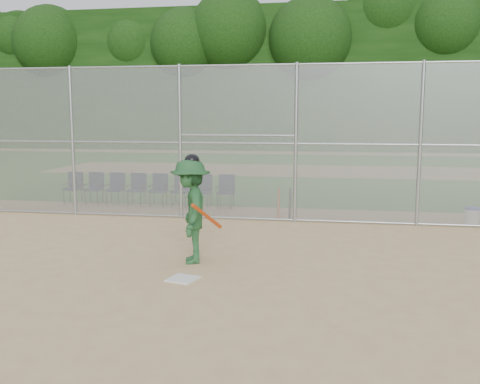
% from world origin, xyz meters
% --- Properties ---
extents(ground, '(100.00, 100.00, 0.00)m').
position_xyz_m(ground, '(0.00, 0.00, 0.00)').
color(ground, tan).
rests_on(ground, ground).
extents(grass_strip, '(100.00, 100.00, 0.00)m').
position_xyz_m(grass_strip, '(0.00, 18.00, 0.01)').
color(grass_strip, '#28601D').
rests_on(grass_strip, ground).
extents(dirt_patch_far, '(24.00, 24.00, 0.00)m').
position_xyz_m(dirt_patch_far, '(0.00, 18.00, 0.01)').
color(dirt_patch_far, tan).
rests_on(dirt_patch_far, ground).
extents(backstop_fence, '(16.09, 0.09, 4.00)m').
position_xyz_m(backstop_fence, '(0.00, 5.00, 2.07)').
color(backstop_fence, gray).
rests_on(backstop_fence, ground).
extents(treeline, '(81.00, 60.00, 11.00)m').
position_xyz_m(treeline, '(0.00, 20.00, 5.50)').
color(treeline, black).
rests_on(treeline, ground).
extents(home_plate, '(0.56, 0.56, 0.02)m').
position_xyz_m(home_plate, '(-0.51, -0.19, 0.01)').
color(home_plate, silver).
rests_on(home_plate, ground).
extents(batter_at_plate, '(1.13, 1.43, 2.01)m').
position_xyz_m(batter_at_plate, '(-0.64, 0.87, 0.97)').
color(batter_at_plate, '#1F4D27').
rests_on(batter_at_plate, ground).
extents(water_cooler, '(0.36, 0.36, 0.45)m').
position_xyz_m(water_cooler, '(5.36, 5.32, 0.23)').
color(water_cooler, white).
rests_on(water_cooler, ground).
extents(spare_bats, '(0.36, 0.31, 0.84)m').
position_xyz_m(spare_bats, '(0.71, 5.27, 0.42)').
color(spare_bats, '#D84C14').
rests_on(spare_bats, ground).
extents(chair_0, '(0.54, 0.52, 0.96)m').
position_xyz_m(chair_0, '(-5.98, 6.81, 0.48)').
color(chair_0, '#0F1A37').
rests_on(chair_0, ground).
extents(chair_1, '(0.54, 0.52, 0.96)m').
position_xyz_m(chair_1, '(-5.30, 6.81, 0.48)').
color(chair_1, '#0F1A37').
rests_on(chair_1, ground).
extents(chair_2, '(0.54, 0.52, 0.96)m').
position_xyz_m(chair_2, '(-4.61, 6.81, 0.48)').
color(chair_2, '#0F1A37').
rests_on(chair_2, ground).
extents(chair_3, '(0.54, 0.52, 0.96)m').
position_xyz_m(chair_3, '(-3.92, 6.81, 0.48)').
color(chair_3, '#0F1A37').
rests_on(chair_3, ground).
extents(chair_4, '(0.54, 0.52, 0.96)m').
position_xyz_m(chair_4, '(-3.23, 6.81, 0.48)').
color(chair_4, '#0F1A37').
rests_on(chair_4, ground).
extents(chair_5, '(0.54, 0.52, 0.96)m').
position_xyz_m(chair_5, '(-2.54, 6.81, 0.48)').
color(chair_5, '#0F1A37').
rests_on(chair_5, ground).
extents(chair_6, '(0.54, 0.52, 0.96)m').
position_xyz_m(chair_6, '(-1.85, 6.81, 0.48)').
color(chair_6, '#0F1A37').
rests_on(chair_6, ground).
extents(chair_7, '(0.54, 0.52, 0.96)m').
position_xyz_m(chair_7, '(-1.16, 6.81, 0.48)').
color(chair_7, '#0F1A37').
rests_on(chair_7, ground).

